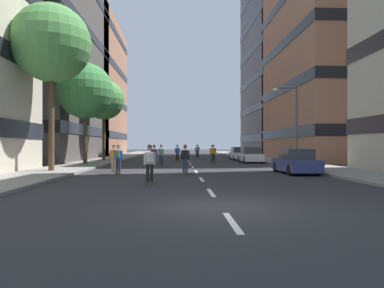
% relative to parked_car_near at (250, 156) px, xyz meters
% --- Properties ---
extents(ground_plane, '(190.00, 190.00, 0.00)m').
position_rel_parked_car_near_xyz_m(ground_plane, '(-6.03, 6.88, -0.70)').
color(ground_plane, '#28282B').
extents(sidewalk_left, '(3.94, 87.09, 0.14)m').
position_rel_parked_car_near_xyz_m(sidewalk_left, '(-15.22, 10.84, -0.63)').
color(sidewalk_left, gray).
rests_on(sidewalk_left, ground_plane).
extents(sidewalk_right, '(3.94, 87.09, 0.14)m').
position_rel_parked_car_near_xyz_m(sidewalk_right, '(3.17, 10.84, -0.63)').
color(sidewalk_right, gray).
rests_on(sidewalk_right, ground_plane).
extents(lane_markings, '(0.16, 72.20, 0.01)m').
position_rel_parked_car_near_xyz_m(lane_markings, '(-6.03, 8.21, -0.70)').
color(lane_markings, silver).
rests_on(lane_markings, ground_plane).
extents(building_left_mid, '(12.26, 21.67, 22.36)m').
position_rel_parked_car_near_xyz_m(building_left_mid, '(-23.26, 6.35, 10.57)').
color(building_left_mid, '#4C4744').
rests_on(building_left_mid, ground_plane).
extents(building_left_far, '(12.26, 22.21, 22.24)m').
position_rel_parked_car_near_xyz_m(building_left_far, '(-23.26, 24.55, 10.51)').
color(building_left_far, '#9E6B51').
rests_on(building_left_far, ground_plane).
extents(building_right_mid, '(12.26, 20.07, 31.22)m').
position_rel_parked_car_near_xyz_m(building_right_mid, '(11.21, 6.35, 15.00)').
color(building_right_mid, '#9E6B51').
rests_on(building_right_mid, ground_plane).
extents(building_right_far, '(12.26, 18.02, 33.66)m').
position_rel_parked_car_near_xyz_m(building_right_far, '(11.21, 24.55, 16.22)').
color(building_right_far, slate).
rests_on(building_right_far, ground_plane).
extents(parked_car_near, '(1.82, 4.40, 1.52)m').
position_rel_parked_car_near_xyz_m(parked_car_near, '(0.00, 0.00, 0.00)').
color(parked_car_near, silver).
rests_on(parked_car_near, ground_plane).
extents(parked_car_mid, '(1.82, 4.40, 1.52)m').
position_rel_parked_car_near_xyz_m(parked_car_mid, '(0.00, -13.41, 0.00)').
color(parked_car_mid, navy).
rests_on(parked_car_mid, ground_plane).
extents(parked_car_far, '(1.82, 4.40, 1.52)m').
position_rel_parked_car_near_xyz_m(parked_car_far, '(0.00, 6.14, 0.00)').
color(parked_car_far, silver).
rests_on(parked_car_far, ground_plane).
extents(street_tree_near, '(4.93, 4.93, 10.53)m').
position_rel_parked_car_near_xyz_m(street_tree_near, '(-15.22, -12.08, 7.47)').
color(street_tree_near, '#4C3823').
rests_on(street_tree_near, sidewalk_left).
extents(street_tree_mid, '(4.36, 4.36, 8.73)m').
position_rel_parked_car_near_xyz_m(street_tree_mid, '(-15.22, 4.02, 5.96)').
color(street_tree_mid, '#4C3823').
rests_on(street_tree_mid, sidewalk_left).
extents(street_tree_far, '(4.81, 4.81, 8.71)m').
position_rel_parked_car_near_xyz_m(street_tree_far, '(-15.22, -3.85, 5.73)').
color(street_tree_far, '#4C3823').
rests_on(street_tree_far, sidewalk_left).
extents(streetlamp_right, '(2.13, 0.30, 6.50)m').
position_rel_parked_car_near_xyz_m(streetlamp_right, '(2.41, -5.54, 3.44)').
color(streetlamp_right, '#3F3F44').
rests_on(streetlamp_right, sidewalk_right).
extents(skater_0, '(0.56, 0.92, 1.78)m').
position_rel_parked_car_near_xyz_m(skater_0, '(-8.62, -4.94, 0.32)').
color(skater_0, brown).
rests_on(skater_0, ground_plane).
extents(skater_1, '(0.57, 0.92, 1.78)m').
position_rel_parked_car_near_xyz_m(skater_1, '(-4.27, 15.81, 0.29)').
color(skater_1, brown).
rests_on(skater_1, ground_plane).
extents(skater_2, '(0.55, 0.91, 1.78)m').
position_rel_parked_car_near_xyz_m(skater_2, '(-11.41, -11.42, 0.29)').
color(skater_2, brown).
rests_on(skater_2, ground_plane).
extents(skater_3, '(0.57, 0.92, 1.78)m').
position_rel_parked_car_near_xyz_m(skater_3, '(-3.78, 0.02, 0.29)').
color(skater_3, brown).
rests_on(skater_3, ground_plane).
extents(skater_4, '(0.57, 0.92, 1.78)m').
position_rel_parked_car_near_xyz_m(skater_4, '(-7.22, 4.23, 0.32)').
color(skater_4, brown).
rests_on(skater_4, ground_plane).
extents(skater_5, '(0.56, 0.92, 1.78)m').
position_rel_parked_car_near_xyz_m(skater_5, '(-8.50, -18.89, 0.32)').
color(skater_5, brown).
rests_on(skater_5, ground_plane).
extents(skater_6, '(0.57, 0.92, 1.78)m').
position_rel_parked_car_near_xyz_m(skater_6, '(-9.06, -7.10, 0.32)').
color(skater_6, brown).
rests_on(skater_6, ground_plane).
extents(skater_7, '(0.54, 0.91, 1.78)m').
position_rel_parked_car_near_xyz_m(skater_7, '(-10.85, -13.17, 0.32)').
color(skater_7, brown).
rests_on(skater_7, ground_plane).
extents(skater_8, '(0.53, 0.90, 1.78)m').
position_rel_parked_car_near_xyz_m(skater_8, '(-3.45, 2.04, 0.32)').
color(skater_8, brown).
rests_on(skater_8, ground_plane).
extents(skater_9, '(0.56, 0.92, 1.78)m').
position_rel_parked_car_near_xyz_m(skater_9, '(-4.56, 12.79, 0.32)').
color(skater_9, brown).
rests_on(skater_9, ground_plane).
extents(skater_10, '(0.54, 0.91, 1.78)m').
position_rel_parked_car_near_xyz_m(skater_10, '(-6.78, -13.20, 0.29)').
color(skater_10, brown).
rests_on(skater_10, ground_plane).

